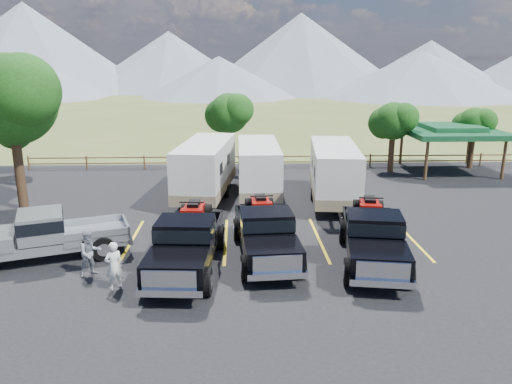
{
  "coord_description": "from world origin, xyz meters",
  "views": [
    {
      "loc": [
        -1.46,
        -16.06,
        7.55
      ],
      "look_at": [
        -0.63,
        6.09,
        1.6
      ],
      "focal_mm": 35.0,
      "sensor_mm": 36.0,
      "label": 1
    }
  ],
  "objects_px": {
    "trailer_left": "(206,169)",
    "trailer_center": "(258,169)",
    "pavilion": "(451,131)",
    "rig_right": "(373,235)",
    "person_b": "(90,253)",
    "rig_center": "(266,231)",
    "rig_left": "(187,241)",
    "trailer_right": "(334,173)",
    "pickup_silver": "(46,235)",
    "person_a": "(114,266)",
    "tree_big_nw": "(10,100)"
  },
  "relations": [
    {
      "from": "trailer_center",
      "to": "trailer_right",
      "type": "distance_m",
      "value": 4.24
    },
    {
      "from": "person_b",
      "to": "rig_center",
      "type": "bearing_deg",
      "value": -21.31
    },
    {
      "from": "trailer_center",
      "to": "pavilion",
      "type": "bearing_deg",
      "value": 23.61
    },
    {
      "from": "rig_center",
      "to": "person_a",
      "type": "distance_m",
      "value": 5.9
    },
    {
      "from": "rig_left",
      "to": "trailer_right",
      "type": "distance_m",
      "value": 11.03
    },
    {
      "from": "trailer_left",
      "to": "person_a",
      "type": "xyz_separation_m",
      "value": [
        -2.4,
        -11.22,
        -0.8
      ]
    },
    {
      "from": "trailer_left",
      "to": "trailer_center",
      "type": "bearing_deg",
      "value": 16.47
    },
    {
      "from": "rig_left",
      "to": "person_b",
      "type": "relative_size",
      "value": 3.95
    },
    {
      "from": "rig_left",
      "to": "rig_right",
      "type": "relative_size",
      "value": 0.98
    },
    {
      "from": "rig_left",
      "to": "tree_big_nw",
      "type": "bearing_deg",
      "value": 143.8
    },
    {
      "from": "pavilion",
      "to": "trailer_left",
      "type": "xyz_separation_m",
      "value": [
        -16.21,
        -6.28,
        -1.11
      ]
    },
    {
      "from": "pavilion",
      "to": "person_b",
      "type": "distance_m",
      "value": 25.69
    },
    {
      "from": "pavilion",
      "to": "rig_left",
      "type": "distance_m",
      "value": 22.8
    },
    {
      "from": "trailer_left",
      "to": "tree_big_nw",
      "type": "bearing_deg",
      "value": -162.3
    },
    {
      "from": "rig_right",
      "to": "rig_center",
      "type": "bearing_deg",
      "value": 179.86
    },
    {
      "from": "trailer_center",
      "to": "person_a",
      "type": "height_order",
      "value": "trailer_center"
    },
    {
      "from": "pickup_silver",
      "to": "person_a",
      "type": "relative_size",
      "value": 3.94
    },
    {
      "from": "tree_big_nw",
      "to": "trailer_center",
      "type": "bearing_deg",
      "value": 9.98
    },
    {
      "from": "pavilion",
      "to": "person_b",
      "type": "relative_size",
      "value": 3.68
    },
    {
      "from": "trailer_left",
      "to": "person_b",
      "type": "xyz_separation_m",
      "value": [
        -3.51,
        -10.06,
        -0.79
      ]
    },
    {
      "from": "pavilion",
      "to": "rig_left",
      "type": "xyz_separation_m",
      "value": [
        -16.34,
        -15.81,
        -1.7
      ]
    },
    {
      "from": "trailer_left",
      "to": "person_a",
      "type": "distance_m",
      "value": 11.5
    },
    {
      "from": "person_b",
      "to": "rig_left",
      "type": "bearing_deg",
      "value": -26.42
    },
    {
      "from": "trailer_center",
      "to": "trailer_right",
      "type": "bearing_deg",
      "value": -20.57
    },
    {
      "from": "rig_center",
      "to": "trailer_center",
      "type": "bearing_deg",
      "value": 85.42
    },
    {
      "from": "trailer_left",
      "to": "trailer_center",
      "type": "relative_size",
      "value": 1.07
    },
    {
      "from": "trailer_center",
      "to": "person_a",
      "type": "bearing_deg",
      "value": -114.51
    },
    {
      "from": "trailer_right",
      "to": "pickup_silver",
      "type": "relative_size",
      "value": 1.35
    },
    {
      "from": "pavilion",
      "to": "trailer_right",
      "type": "relative_size",
      "value": 0.7
    },
    {
      "from": "trailer_center",
      "to": "trailer_left",
      "type": "bearing_deg",
      "value": -170.99
    },
    {
      "from": "rig_right",
      "to": "person_a",
      "type": "bearing_deg",
      "value": -158.03
    },
    {
      "from": "person_b",
      "to": "pavilion",
      "type": "bearing_deg",
      "value": 4.25
    },
    {
      "from": "pickup_silver",
      "to": "person_b",
      "type": "distance_m",
      "value": 2.64
    },
    {
      "from": "tree_big_nw",
      "to": "rig_center",
      "type": "height_order",
      "value": "tree_big_nw"
    },
    {
      "from": "rig_center",
      "to": "trailer_left",
      "type": "bearing_deg",
      "value": 104.46
    },
    {
      "from": "rig_center",
      "to": "rig_right",
      "type": "height_order",
      "value": "rig_right"
    },
    {
      "from": "tree_big_nw",
      "to": "rig_left",
      "type": "xyz_separation_m",
      "value": [
        9.2,
        -7.83,
        -4.51
      ]
    },
    {
      "from": "rig_right",
      "to": "trailer_center",
      "type": "bearing_deg",
      "value": 121.61
    },
    {
      "from": "tree_big_nw",
      "to": "pavilion",
      "type": "height_order",
      "value": "tree_big_nw"
    },
    {
      "from": "pickup_silver",
      "to": "person_a",
      "type": "bearing_deg",
      "value": 29.52
    },
    {
      "from": "tree_big_nw",
      "to": "trailer_center",
      "type": "distance_m",
      "value": 13.07
    },
    {
      "from": "pavilion",
      "to": "rig_right",
      "type": "bearing_deg",
      "value": -121.25
    },
    {
      "from": "person_a",
      "to": "rig_right",
      "type": "bearing_deg",
      "value": 159.04
    },
    {
      "from": "tree_big_nw",
      "to": "trailer_left",
      "type": "xyz_separation_m",
      "value": [
        9.33,
        1.69,
        -3.92
      ]
    },
    {
      "from": "pavilion",
      "to": "trailer_left",
      "type": "bearing_deg",
      "value": -158.82
    },
    {
      "from": "pavilion",
      "to": "rig_center",
      "type": "height_order",
      "value": "pavilion"
    },
    {
      "from": "person_a",
      "to": "tree_big_nw",
      "type": "bearing_deg",
      "value": -87.54
    },
    {
      "from": "tree_big_nw",
      "to": "person_a",
      "type": "height_order",
      "value": "tree_big_nw"
    },
    {
      "from": "pavilion",
      "to": "rig_right",
      "type": "xyz_separation_m",
      "value": [
        -9.36,
        -15.43,
        -1.7
      ]
    },
    {
      "from": "rig_right",
      "to": "person_b",
      "type": "bearing_deg",
      "value": -165.62
    }
  ]
}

